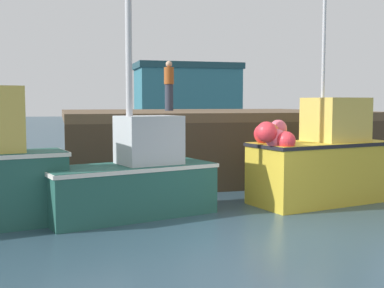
% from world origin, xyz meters
% --- Properties ---
extents(ground, '(120.00, 160.00, 0.10)m').
position_xyz_m(ground, '(0.00, 0.00, -0.05)').
color(ground, '#2D4756').
extents(pier, '(9.54, 8.19, 2.10)m').
position_xyz_m(pier, '(1.02, 7.73, 1.74)').
color(pier, brown).
rests_on(pier, ground).
extents(fishing_boat_near_right, '(3.80, 2.27, 5.22)m').
position_xyz_m(fishing_boat_near_right, '(-2.38, 2.22, 0.79)').
color(fishing_boat_near_right, '#23564C').
rests_on(fishing_boat_near_right, ground).
extents(fishing_boat_mid, '(3.78, 2.21, 5.23)m').
position_xyz_m(fishing_boat_mid, '(2.13, 2.46, 1.00)').
color(fishing_boat_mid, gold).
rests_on(fishing_boat_mid, ground).
extents(dockworker, '(0.34, 0.34, 1.71)m').
position_xyz_m(dockworker, '(-0.16, 8.81, 2.96)').
color(dockworker, '#2D3342').
rests_on(dockworker, pier).
extents(warehouse, '(8.56, 4.32, 5.59)m').
position_xyz_m(warehouse, '(6.46, 31.78, 2.82)').
color(warehouse, '#2D6B7A').
rests_on(warehouse, ground).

